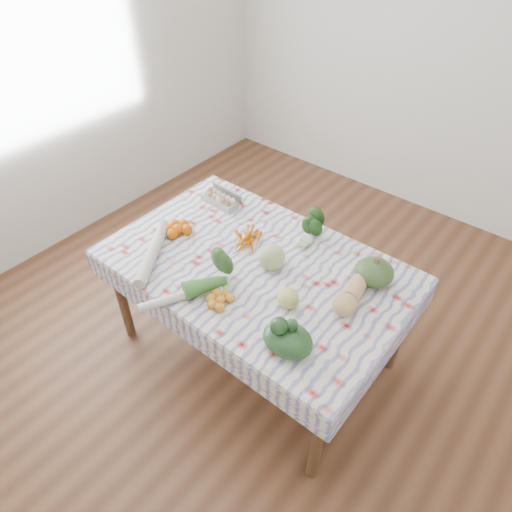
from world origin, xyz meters
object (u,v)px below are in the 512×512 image
(dining_table, at_px, (256,275))
(egg_carton, at_px, (219,200))
(kabocha_squash, at_px, (374,272))
(cabbage, at_px, (272,257))
(grapefruit, at_px, (288,298))
(butternut_squash, at_px, (351,295))

(dining_table, bearing_deg, egg_carton, 151.62)
(kabocha_squash, height_order, cabbage, cabbage)
(kabocha_squash, xyz_separation_m, cabbage, (-0.48, -0.25, 0.01))
(egg_carton, relative_size, grapefruit, 2.36)
(dining_table, distance_m, grapefruit, 0.38)
(grapefruit, bearing_deg, cabbage, 143.80)
(kabocha_squash, bearing_deg, dining_table, -153.24)
(egg_carton, distance_m, kabocha_squash, 1.11)
(egg_carton, distance_m, grapefruit, 0.97)
(dining_table, distance_m, cabbage, 0.18)
(egg_carton, height_order, butternut_squash, butternut_squash)
(dining_table, relative_size, grapefruit, 14.74)
(dining_table, bearing_deg, grapefruit, -23.53)
(dining_table, relative_size, cabbage, 10.99)
(dining_table, bearing_deg, kabocha_squash, 26.76)
(dining_table, height_order, grapefruit, grapefruit)
(kabocha_squash, relative_size, grapefruit, 1.89)
(cabbage, xyz_separation_m, grapefruit, (0.24, -0.17, -0.02))
(egg_carton, bearing_deg, butternut_squash, -9.55)
(grapefruit, bearing_deg, kabocha_squash, 60.24)
(butternut_squash, bearing_deg, dining_table, 178.78)
(dining_table, height_order, kabocha_squash, kabocha_squash)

